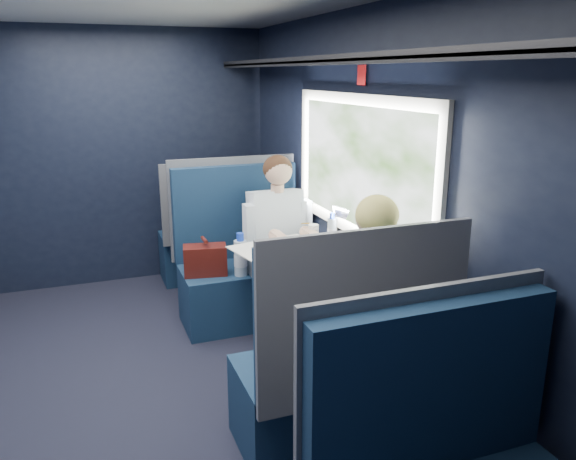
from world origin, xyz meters
name	(u,v)px	position (x,y,z in m)	size (l,w,h in m)	color
ground	(152,392)	(0.00, 0.00, -0.01)	(2.80, 4.20, 0.01)	black
room_shell	(139,153)	(0.02, 0.00, 1.48)	(3.00, 4.40, 2.40)	black
table	(307,270)	(1.03, 0.00, 0.66)	(0.62, 1.00, 0.74)	#54565E
seat_bay_near	(242,267)	(0.84, 0.87, 0.42)	(1.04, 0.62, 1.26)	#0C1E38
seat_bay_far	(339,375)	(0.85, -0.87, 0.41)	(1.04, 0.62, 1.26)	#0C1E38
seat_row_front	(216,237)	(0.85, 1.80, 0.41)	(1.04, 0.51, 1.16)	#0C1E38
man	(280,234)	(1.10, 0.70, 0.72)	(0.53, 0.56, 1.32)	black
woman	(369,299)	(1.10, -0.71, 0.73)	(0.53, 0.56, 1.32)	black
papers	(295,256)	(0.98, 0.08, 0.74)	(0.59, 0.86, 0.01)	white
laptop	(343,238)	(1.35, 0.13, 0.81)	(0.36, 0.42, 0.27)	silver
bottle_small	(332,230)	(1.33, 0.27, 0.84)	(0.06, 0.06, 0.22)	silver
cup	(314,231)	(1.26, 0.44, 0.79)	(0.08, 0.08, 0.10)	white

